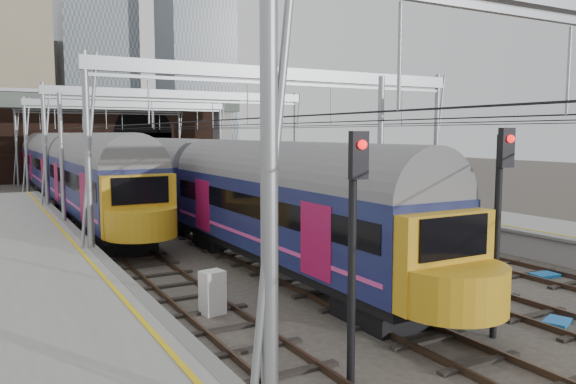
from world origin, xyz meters
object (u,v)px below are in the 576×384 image
train_main (125,169)px  train_second (57,164)px  signal_near_left (354,229)px  relay_cabinet (212,293)px  signal_near_centre (500,209)px

train_main → train_second: size_ratio=1.24×
signal_near_left → relay_cabinet: bearing=103.6°
relay_cabinet → train_main: bearing=71.5°
signal_near_left → signal_near_centre: bearing=9.7°
signal_near_centre → relay_cabinet: size_ratio=4.20×
train_main → signal_near_left: 33.35m
signal_near_left → signal_near_centre: 4.70m
train_second → signal_near_centre: size_ratio=10.05×
relay_cabinet → signal_near_left: bearing=-91.7°
train_main → signal_near_centre: (1.62, -32.81, 0.78)m
train_main → relay_cabinet: bearing=-98.1°
signal_near_centre → relay_cabinet: signal_near_centre is taller
signal_near_left → relay_cabinet: signal_near_left is taller
train_second → signal_near_centre: signal_near_centre is taller
train_main → signal_near_left: size_ratio=12.64×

